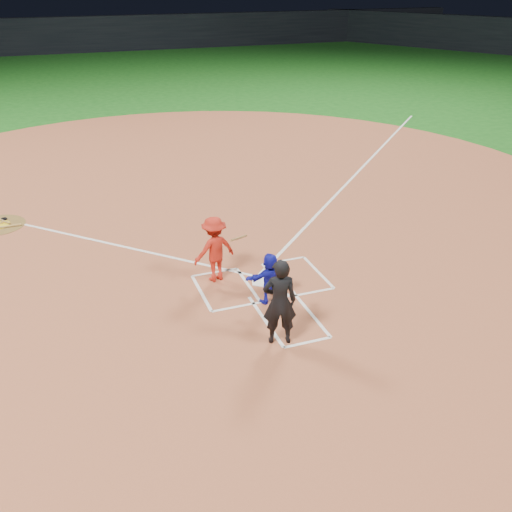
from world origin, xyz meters
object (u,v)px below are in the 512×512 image
object	(u,v)px
catcher	(270,278)
umpire	(280,302)
home_plate	(262,282)
batter_at_plate	(215,249)

from	to	relation	value
catcher	umpire	xyz separation A→B (m)	(-0.41, -1.60, 0.35)
home_plate	catcher	xyz separation A→B (m)	(-0.14, -0.93, 0.62)
home_plate	umpire	distance (m)	2.77
umpire	batter_at_plate	size ratio (longest dim) A/B	1.14
catcher	umpire	world-z (taller)	umpire
umpire	catcher	bearing A→B (deg)	-90.11
catcher	batter_at_plate	bearing A→B (deg)	-65.71
home_plate	batter_at_plate	xyz separation A→B (m)	(-1.06, 0.56, 0.85)
home_plate	umpire	bearing A→B (deg)	77.58
home_plate	umpire	xyz separation A→B (m)	(-0.56, -2.53, 0.97)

